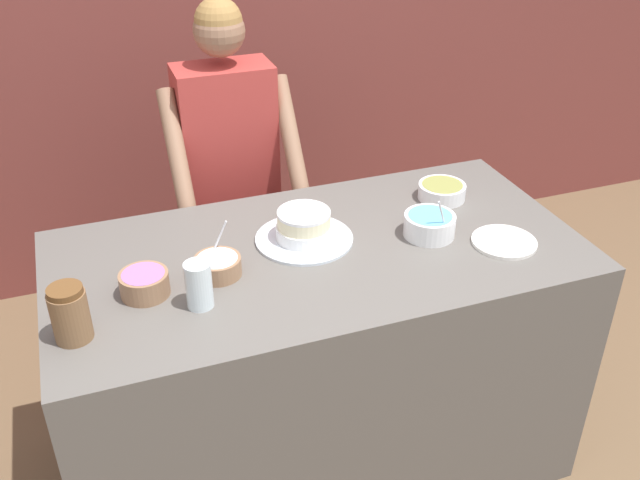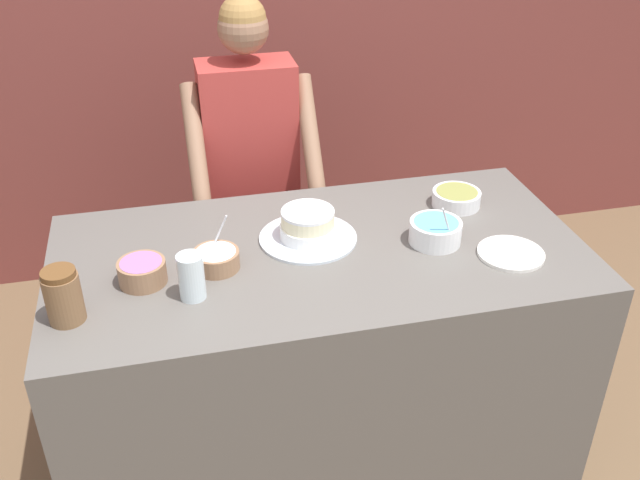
# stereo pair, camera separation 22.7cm
# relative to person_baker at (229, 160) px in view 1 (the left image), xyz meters

# --- Properties ---
(wall_back) EXTENTS (10.00, 0.05, 2.60)m
(wall_back) POSITION_rel_person_baker_xyz_m (0.12, 0.82, 0.32)
(wall_back) COLOR brown
(wall_back) RESTS_ON ground_plane
(counter) EXTENTS (1.76, 0.88, 0.96)m
(counter) POSITION_rel_person_baker_xyz_m (0.12, -0.74, -0.50)
(counter) COLOR #5B5651
(counter) RESTS_ON ground_plane
(person_baker) EXTENTS (0.52, 0.45, 1.62)m
(person_baker) POSITION_rel_person_baker_xyz_m (0.00, 0.00, 0.00)
(person_baker) COLOR #2D2D38
(person_baker) RESTS_ON ground_plane
(cake) EXTENTS (0.33, 0.33, 0.11)m
(cake) POSITION_rel_person_baker_xyz_m (0.10, -0.67, 0.02)
(cake) COLOR silver
(cake) RESTS_ON counter
(frosting_bowl_blue) EXTENTS (0.17, 0.17, 0.17)m
(frosting_bowl_blue) POSITION_rel_person_baker_xyz_m (0.51, -0.78, 0.02)
(frosting_bowl_blue) COLOR white
(frosting_bowl_blue) RESTS_ON counter
(frosting_bowl_olive) EXTENTS (0.18, 0.18, 0.06)m
(frosting_bowl_olive) POSITION_rel_person_baker_xyz_m (0.67, -0.55, 0.01)
(frosting_bowl_olive) COLOR white
(frosting_bowl_olive) RESTS_ON counter
(frosting_bowl_white) EXTENTS (0.15, 0.15, 0.16)m
(frosting_bowl_white) POSITION_rel_person_baker_xyz_m (-0.22, -0.77, 0.01)
(frosting_bowl_white) COLOR #936B4C
(frosting_bowl_white) RESTS_ON counter
(frosting_bowl_purple) EXTENTS (0.15, 0.15, 0.07)m
(frosting_bowl_purple) POSITION_rel_person_baker_xyz_m (-0.45, -0.80, 0.02)
(frosting_bowl_purple) COLOR #936B4C
(frosting_bowl_purple) RESTS_ON counter
(drinking_glass) EXTENTS (0.08, 0.08, 0.14)m
(drinking_glass) POSITION_rel_person_baker_xyz_m (-0.31, -0.91, 0.05)
(drinking_glass) COLOR silver
(drinking_glass) RESTS_ON counter
(ceramic_plate) EXTENTS (0.22, 0.22, 0.01)m
(ceramic_plate) POSITION_rel_person_baker_xyz_m (0.72, -0.91, -0.02)
(ceramic_plate) COLOR white
(ceramic_plate) RESTS_ON counter
(stoneware_jar) EXTENTS (0.10, 0.10, 0.17)m
(stoneware_jar) POSITION_rel_person_baker_xyz_m (-0.66, -0.94, 0.06)
(stoneware_jar) COLOR brown
(stoneware_jar) RESTS_ON counter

